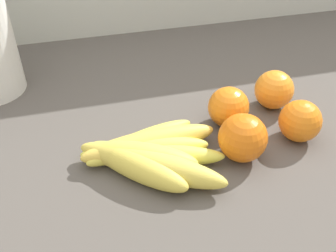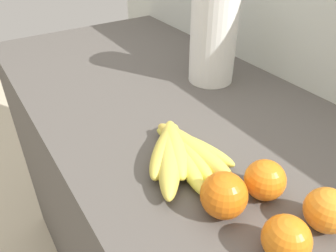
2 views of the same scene
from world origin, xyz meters
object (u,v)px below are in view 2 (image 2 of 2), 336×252
at_px(orange_back_right, 224,195).
at_px(orange_far_right, 327,210).
at_px(paper_towel_roll, 214,28).
at_px(orange_right, 265,180).
at_px(banana_bunch, 179,151).
at_px(orange_front, 286,239).

xyz_separation_m(orange_back_right, orange_far_right, (0.10, 0.11, -0.00)).
height_order(orange_back_right, paper_towel_roll, paper_towel_roll).
bearing_deg(orange_back_right, orange_right, 84.24).
distance_m(banana_bunch, orange_far_right, 0.26).
relative_size(banana_bunch, orange_back_right, 2.99).
distance_m(orange_front, paper_towel_roll, 0.55).
relative_size(orange_right, orange_far_right, 1.00).
xyz_separation_m(banana_bunch, orange_far_right, (0.24, 0.09, 0.01)).
bearing_deg(banana_bunch, orange_front, 0.82).
bearing_deg(orange_far_right, orange_front, -88.81).
bearing_deg(paper_towel_roll, orange_right, -27.39).
distance_m(orange_back_right, paper_towel_roll, 0.48).
height_order(orange_front, paper_towel_roll, paper_towel_roll).
distance_m(orange_right, orange_far_right, 0.10).
relative_size(orange_right, paper_towel_roll, 0.22).
bearing_deg(orange_far_right, orange_right, -163.03).
relative_size(orange_front, orange_back_right, 0.91).
xyz_separation_m(orange_front, orange_right, (-0.09, 0.06, 0.00)).
distance_m(banana_bunch, orange_back_right, 0.14).
xyz_separation_m(orange_back_right, orange_right, (0.01, 0.08, -0.00)).
relative_size(orange_front, paper_towel_roll, 0.21).
height_order(orange_front, orange_far_right, same).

